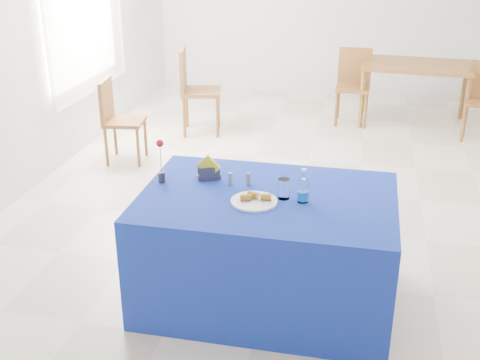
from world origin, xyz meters
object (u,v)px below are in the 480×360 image
Objects in this scene: chair_win_b at (193,85)px; chair_bg_left at (354,80)px; blue_table at (267,248)px; plate at (254,201)px; chair_win_a at (117,115)px; water_bottle at (303,191)px; oak_table at (417,70)px.

chair_bg_left is at bearing -78.16° from chair_win_b.
blue_table is 3.55m from chair_win_b.
plate reaches higher than blue_table.
water_bottle is at bearing -142.99° from chair_win_a.
plate is 0.29× the size of chair_win_b.
oak_table is 1.47× the size of chair_bg_left.
chair_win_a reaches higher than oak_table.
chair_bg_left is at bearing -58.51° from chair_win_a.
plate is at bearing -170.34° from chair_win_b.
plate is 0.32× the size of chair_bg_left.
chair_bg_left is (0.17, 4.11, -0.30)m from water_bottle.
plate is at bearing -105.68° from oak_table.
chair_bg_left reaches higher than plate.
chair_bg_left reaches higher than oak_table.
chair_win_a is (-3.08, -1.97, -0.18)m from oak_table.
chair_win_b reaches higher than chair_bg_left.
chair_win_b is (0.52, 1.06, 0.08)m from chair_win_a.
plate is 1.34× the size of water_bottle.
chair_win_b reaches higher than chair_win_a.
chair_win_a is (-2.17, 2.22, -0.33)m from water_bottle.
oak_table is 1.53× the size of chair_win_a.
water_bottle reaches higher than blue_table.
chair_bg_left is 2.00m from chair_win_b.
chair_win_a is at bearing 134.41° from water_bottle.
plate is 0.31m from water_bottle.
chair_win_b is (-2.57, -0.91, -0.10)m from oak_table.
chair_bg_left is 1.05× the size of chair_win_a.
plate is at bearing -96.03° from chair_bg_left.
blue_table is 4.08m from chair_bg_left.
chair_win_b is at bearing 116.82° from water_bottle.
water_bottle is (0.29, 0.08, 0.06)m from plate.
water_bottle is at bearing 15.27° from plate.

